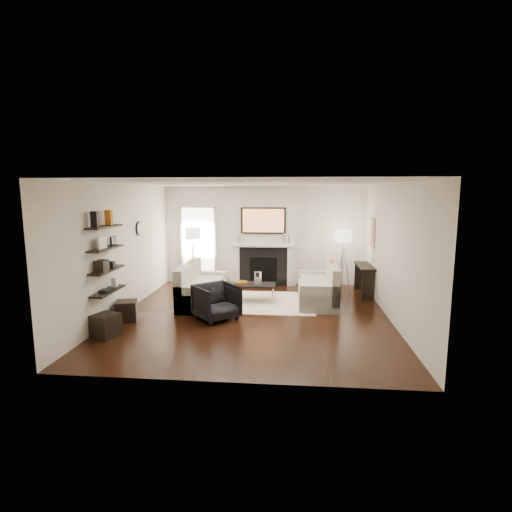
# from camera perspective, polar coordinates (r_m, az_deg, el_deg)

# --- Properties ---
(room_envelope) EXTENTS (6.00, 6.00, 6.00)m
(room_envelope) POSITION_cam_1_polar(r_m,az_deg,el_deg) (8.08, -0.40, 0.74)
(room_envelope) COLOR black
(room_envelope) RESTS_ON ground
(chimney_breast) EXTENTS (1.80, 0.25, 2.70)m
(chimney_breast) POSITION_cam_1_polar(r_m,az_deg,el_deg) (10.92, 1.12, 2.89)
(chimney_breast) COLOR silver
(chimney_breast) RESTS_ON floor
(fireplace_surround) EXTENTS (1.30, 0.02, 1.04)m
(fireplace_surround) POSITION_cam_1_polar(r_m,az_deg,el_deg) (10.91, 1.05, -1.52)
(fireplace_surround) COLOR black
(fireplace_surround) RESTS_ON floor
(firebox) EXTENTS (0.75, 0.02, 0.65)m
(firebox) POSITION_cam_1_polar(r_m,az_deg,el_deg) (10.91, 1.05, -1.89)
(firebox) COLOR black
(firebox) RESTS_ON floor
(mantel_pilaster_l) EXTENTS (0.12, 0.08, 1.10)m
(mantel_pilaster_l) POSITION_cam_1_polar(r_m,az_deg,el_deg) (10.95, -2.72, -1.33)
(mantel_pilaster_l) COLOR white
(mantel_pilaster_l) RESTS_ON floor
(mantel_pilaster_r) EXTENTS (0.12, 0.08, 1.10)m
(mantel_pilaster_r) POSITION_cam_1_polar(r_m,az_deg,el_deg) (10.84, 4.84, -1.46)
(mantel_pilaster_r) COLOR white
(mantel_pilaster_r) RESTS_ON floor
(mantel_shelf) EXTENTS (1.70, 0.18, 0.07)m
(mantel_shelf) POSITION_cam_1_polar(r_m,az_deg,el_deg) (10.76, 1.04, 1.57)
(mantel_shelf) COLOR white
(mantel_shelf) RESTS_ON chimney_breast
(tv_body) EXTENTS (1.20, 0.06, 0.70)m
(tv_body) POSITION_cam_1_polar(r_m,az_deg,el_deg) (10.72, 1.06, 5.09)
(tv_body) COLOR black
(tv_body) RESTS_ON chimney_breast
(tv_screen) EXTENTS (1.10, 0.00, 0.62)m
(tv_screen) POSITION_cam_1_polar(r_m,az_deg,el_deg) (10.69, 1.05, 5.07)
(tv_screen) COLOR #BF723F
(tv_screen) RESTS_ON tv_body
(candlestick_l_tall) EXTENTS (0.04, 0.04, 0.30)m
(candlestick_l_tall) POSITION_cam_1_polar(r_m,az_deg,el_deg) (10.81, -1.86, 2.58)
(candlestick_l_tall) COLOR silver
(candlestick_l_tall) RESTS_ON mantel_shelf
(candlestick_l_short) EXTENTS (0.04, 0.04, 0.24)m
(candlestick_l_short) POSITION_cam_1_polar(r_m,az_deg,el_deg) (10.83, -2.55, 2.43)
(candlestick_l_short) COLOR silver
(candlestick_l_short) RESTS_ON mantel_shelf
(candlestick_r_tall) EXTENTS (0.04, 0.04, 0.30)m
(candlestick_r_tall) POSITION_cam_1_polar(r_m,az_deg,el_deg) (10.72, 3.98, 2.52)
(candlestick_r_tall) COLOR silver
(candlestick_r_tall) RESTS_ON mantel_shelf
(candlestick_r_short) EXTENTS (0.04, 0.04, 0.24)m
(candlestick_r_short) POSITION_cam_1_polar(r_m,az_deg,el_deg) (10.72, 4.68, 2.35)
(candlestick_r_short) COLOR silver
(candlestick_r_short) RESTS_ON mantel_shelf
(hallway_panel) EXTENTS (0.90, 0.02, 2.10)m
(hallway_panel) POSITION_cam_1_polar(r_m,az_deg,el_deg) (11.34, -8.21, 1.50)
(hallway_panel) COLOR white
(hallway_panel) RESTS_ON floor
(door_trim_l) EXTENTS (0.06, 0.06, 2.16)m
(door_trim_l) POSITION_cam_1_polar(r_m,az_deg,el_deg) (11.45, -10.57, 1.51)
(door_trim_l) COLOR white
(door_trim_l) RESTS_ON floor
(door_trim_r) EXTENTS (0.06, 0.06, 2.16)m
(door_trim_r) POSITION_cam_1_polar(r_m,az_deg,el_deg) (11.22, -5.85, 1.47)
(door_trim_r) COLOR white
(door_trim_r) RESTS_ON floor
(door_trim_top) EXTENTS (1.02, 0.06, 0.06)m
(door_trim_top) POSITION_cam_1_polar(r_m,az_deg,el_deg) (11.24, -8.36, 6.96)
(door_trim_top) COLOR white
(door_trim_top) RESTS_ON wall_back
(rug) EXTENTS (2.60, 2.00, 0.01)m
(rug) POSITION_cam_1_polar(r_m,az_deg,el_deg) (9.34, 0.24, -6.55)
(rug) COLOR #F3DDC7
(rug) RESTS_ON floor
(loveseat_left_base) EXTENTS (0.85, 1.80, 0.42)m
(loveseat_left_base) POSITION_cam_1_polar(r_m,az_deg,el_deg) (9.21, -7.54, -5.54)
(loveseat_left_base) COLOR beige
(loveseat_left_base) RESTS_ON floor
(loveseat_left_back) EXTENTS (0.18, 1.80, 0.80)m
(loveseat_left_back) POSITION_cam_1_polar(r_m,az_deg,el_deg) (9.22, -9.61, -3.56)
(loveseat_left_back) COLOR beige
(loveseat_left_back) RESTS_ON floor
(loveseat_left_arm_n) EXTENTS (0.85, 0.18, 0.60)m
(loveseat_left_arm_n) POSITION_cam_1_polar(r_m,az_deg,el_deg) (8.43, -8.78, -6.31)
(loveseat_left_arm_n) COLOR beige
(loveseat_left_arm_n) RESTS_ON floor
(loveseat_left_arm_s) EXTENTS (0.85, 0.18, 0.60)m
(loveseat_left_arm_s) POSITION_cam_1_polar(r_m,az_deg,el_deg) (9.96, -6.52, -3.88)
(loveseat_left_arm_s) COLOR beige
(loveseat_left_arm_s) RESTS_ON floor
(loveseat_left_cushion) EXTENTS (0.63, 1.44, 0.10)m
(loveseat_left_cushion) POSITION_cam_1_polar(r_m,az_deg,el_deg) (9.14, -7.27, -3.97)
(loveseat_left_cushion) COLOR beige
(loveseat_left_cushion) RESTS_ON loveseat_left_base
(pillow_left_orange) EXTENTS (0.10, 0.42, 0.42)m
(pillow_left_orange) POSITION_cam_1_polar(r_m,az_deg,el_deg) (9.46, -9.18, -1.96)
(pillow_left_orange) COLOR #BB6317
(pillow_left_orange) RESTS_ON loveseat_left_cushion
(pillow_left_charcoal) EXTENTS (0.10, 0.40, 0.40)m
(pillow_left_charcoal) POSITION_cam_1_polar(r_m,az_deg,el_deg) (8.90, -10.14, -2.75)
(pillow_left_charcoal) COLOR black
(pillow_left_charcoal) RESTS_ON loveseat_left_cushion
(loveseat_right_base) EXTENTS (0.85, 1.80, 0.42)m
(loveseat_right_base) POSITION_cam_1_polar(r_m,az_deg,el_deg) (9.33, 8.74, -5.38)
(loveseat_right_base) COLOR beige
(loveseat_right_base) RESTS_ON floor
(loveseat_right_back) EXTENTS (0.18, 1.80, 0.80)m
(loveseat_right_back) POSITION_cam_1_polar(r_m,az_deg,el_deg) (9.28, 10.86, -3.51)
(loveseat_right_back) COLOR beige
(loveseat_right_back) RESTS_ON floor
(loveseat_right_arm_n) EXTENTS (0.85, 0.18, 0.60)m
(loveseat_right_arm_n) POSITION_cam_1_polar(r_m,az_deg,el_deg) (8.53, 9.07, -6.14)
(loveseat_right_arm_n) COLOR beige
(loveseat_right_arm_n) RESTS_ON floor
(loveseat_right_arm_s) EXTENTS (0.85, 0.18, 0.60)m
(loveseat_right_arm_s) POSITION_cam_1_polar(r_m,az_deg,el_deg) (10.10, 8.49, -3.75)
(loveseat_right_arm_s) COLOR beige
(loveseat_right_arm_s) RESTS_ON floor
(loveseat_right_cushion) EXTENTS (0.63, 1.44, 0.10)m
(loveseat_right_cushion) POSITION_cam_1_polar(r_m,az_deg,el_deg) (9.27, 8.47, -3.82)
(loveseat_right_cushion) COLOR beige
(loveseat_right_cushion) RESTS_ON loveseat_right_base
(pillow_right_orange) EXTENTS (0.10, 0.42, 0.42)m
(pillow_right_orange) POSITION_cam_1_polar(r_m,az_deg,el_deg) (9.54, 10.72, -1.92)
(pillow_right_orange) COLOR #BB6317
(pillow_right_orange) RESTS_ON loveseat_right_cushion
(pillow_right_charcoal) EXTENTS (0.10, 0.40, 0.40)m
(pillow_right_charcoal) POSITION_cam_1_polar(r_m,az_deg,el_deg) (8.95, 11.07, -2.71)
(pillow_right_charcoal) COLOR black
(pillow_right_charcoal) RESTS_ON loveseat_right_cushion
(coffee_table) EXTENTS (1.10, 0.55, 0.04)m
(coffee_table) POSITION_cam_1_polar(r_m,az_deg,el_deg) (9.29, -0.65, -4.13)
(coffee_table) COLOR black
(coffee_table) RESTS_ON floor
(coffee_leg_nw) EXTENTS (0.02, 0.02, 0.38)m
(coffee_leg_nw) POSITION_cam_1_polar(r_m,az_deg,el_deg) (9.19, -3.91, -5.64)
(coffee_leg_nw) COLOR silver
(coffee_leg_nw) RESTS_ON floor
(coffee_leg_ne) EXTENTS (0.02, 0.02, 0.38)m
(coffee_leg_ne) POSITION_cam_1_polar(r_m,az_deg,el_deg) (9.09, 2.36, -5.80)
(coffee_leg_ne) COLOR silver
(coffee_leg_ne) RESTS_ON floor
(coffee_leg_sw) EXTENTS (0.02, 0.02, 0.38)m
(coffee_leg_sw) POSITION_cam_1_polar(r_m,az_deg,el_deg) (9.61, -3.48, -4.99)
(coffee_leg_sw) COLOR silver
(coffee_leg_sw) RESTS_ON floor
(coffee_leg_se) EXTENTS (0.02, 0.02, 0.38)m
(coffee_leg_se) POSITION_cam_1_polar(r_m,az_deg,el_deg) (9.51, 2.50, -5.13)
(coffee_leg_se) COLOR silver
(coffee_leg_se) RESTS_ON floor
(hurricane_glass) EXTENTS (0.17, 0.17, 0.30)m
(hurricane_glass) POSITION_cam_1_polar(r_m,az_deg,el_deg) (9.24, 0.28, -3.19)
(hurricane_glass) COLOR white
(hurricane_glass) RESTS_ON coffee_table
(hurricane_candle) EXTENTS (0.11, 0.11, 0.17)m
(hurricane_candle) POSITION_cam_1_polar(r_m,az_deg,el_deg) (9.25, 0.28, -3.58)
(hurricane_candle) COLOR white
(hurricane_candle) RESTS_ON coffee_table
(copper_bowl) EXTENTS (0.33, 0.33, 0.05)m
(copper_bowl) POSITION_cam_1_polar(r_m,az_deg,el_deg) (9.31, -2.18, -3.83)
(copper_bowl) COLOR #B35C1D
(copper_bowl) RESTS_ON coffee_table
(armchair) EXTENTS (1.04, 1.04, 0.78)m
(armchair) POSITION_cam_1_polar(r_m,az_deg,el_deg) (8.06, -5.66, -6.28)
(armchair) COLOR black
(armchair) RESTS_ON floor
(lamp_left_post) EXTENTS (0.02, 0.02, 1.20)m
(lamp_left_post) POSITION_cam_1_polar(r_m,az_deg,el_deg) (10.84, -8.89, -1.27)
(lamp_left_post) COLOR silver
(lamp_left_post) RESTS_ON floor
(lamp_left_shade) EXTENTS (0.40, 0.40, 0.30)m
(lamp_left_shade) POSITION_cam_1_polar(r_m,az_deg,el_deg) (10.72, -9.00, 3.21)
(lamp_left_shade) COLOR white
(lamp_left_shade) RESTS_ON lamp_left_post
(lamp_left_leg_a) EXTENTS (0.25, 0.02, 1.23)m
(lamp_left_leg_a) POSITION_cam_1_polar(r_m,az_deg,el_deg) (10.81, -8.33, -1.28)
(lamp_left_leg_a) COLOR silver
(lamp_left_leg_a) RESTS_ON floor
(lamp_left_leg_b) EXTENTS (0.14, 0.22, 1.23)m
(lamp_left_leg_b) POSITION_cam_1_polar(r_m,az_deg,el_deg) (10.95, -9.05, -1.17)
(lamp_left_leg_b) COLOR silver
(lamp_left_leg_b) RESTS_ON floor
(lamp_left_leg_c) EXTENTS (0.14, 0.22, 1.23)m
(lamp_left_leg_c) POSITION_cam_1_polar(r_m,az_deg,el_deg) (10.76, -9.30, -1.35)
(lamp_left_leg_c) COLOR silver
(lamp_left_leg_c) RESTS_ON floor
(lamp_right_post) EXTENTS (0.02, 0.02, 1.20)m
(lamp_right_post) POSITION_cam_1_polar(r_m,az_deg,el_deg) (10.30, 12.23, -1.90)
(lamp_right_post) COLOR silver
(lamp_right_post) RESTS_ON floor
(lamp_right_shade) EXTENTS (0.40, 0.40, 0.30)m
(lamp_right_shade) POSITION_cam_1_polar(r_m,az_deg,el_deg) (10.17, 12.39, 2.80)
(lamp_right_shade) COLOR white
(lamp_right_shade) RESTS_ON lamp_right_post
(lamp_right_leg_a) EXTENTS (0.25, 0.02, 1.23)m
(lamp_right_leg_a) POSITION_cam_1_polar(r_m,az_deg,el_deg) (10.31, 12.84, -1.91)
(lamp_right_leg_a) COLOR silver
(lamp_right_leg_a) RESTS_ON floor
(lamp_right_leg_b) EXTENTS (0.14, 0.22, 1.23)m
(lamp_right_leg_b) POSITION_cam_1_polar(r_m,az_deg,el_deg) (10.38, 11.87, -1.80)
(lamp_right_leg_b) COLOR silver
(lamp_right_leg_b) RESTS_ON floor
(lamp_right_leg_c) EXTENTS (0.14, 0.22, 1.23)m
(lamp_right_leg_c) POSITION_cam_1_polar(r_m,az_deg,el_deg) (10.20, 11.99, -2.00)
(lamp_right_leg_c) COLOR silver
(lamp_right_leg_c) RESTS_ON floor
(console_top) EXTENTS (0.35, 1.20, 0.04)m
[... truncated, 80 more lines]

